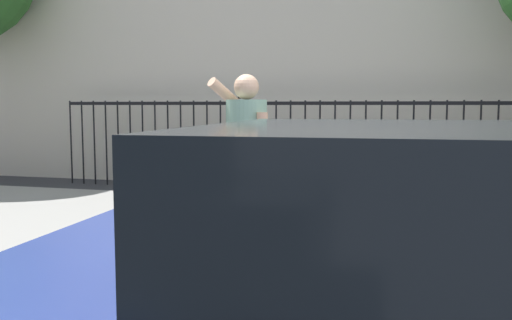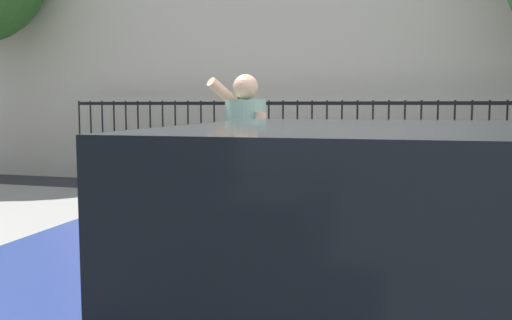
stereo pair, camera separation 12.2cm
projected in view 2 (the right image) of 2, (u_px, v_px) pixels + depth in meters
sidewalk at (377, 248)px, 5.62m from camera, size 28.00×4.40×0.15m
iron_fence at (396, 136)px, 9.05m from camera, size 12.03×0.04×1.60m
pedestrian_on_phone at (248, 157)px, 4.59m from camera, size 0.71×0.63×1.62m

